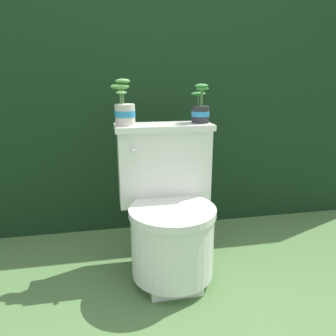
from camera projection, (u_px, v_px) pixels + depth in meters
name	position (u px, v px, depth m)	size (l,w,h in m)	color
ground_plane	(167.00, 285.00, 1.66)	(12.00, 12.00, 0.00)	#4C703D
hedge_backdrop	(140.00, 106.00, 2.46)	(3.48, 0.78, 1.60)	black
toilet	(169.00, 213.00, 1.68)	(0.51, 0.54, 0.78)	silver
potted_plant_left	(124.00, 109.00, 1.64)	(0.12, 0.12, 0.23)	beige
potted_plant_midleft	(200.00, 109.00, 1.73)	(0.10, 0.11, 0.20)	#262628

